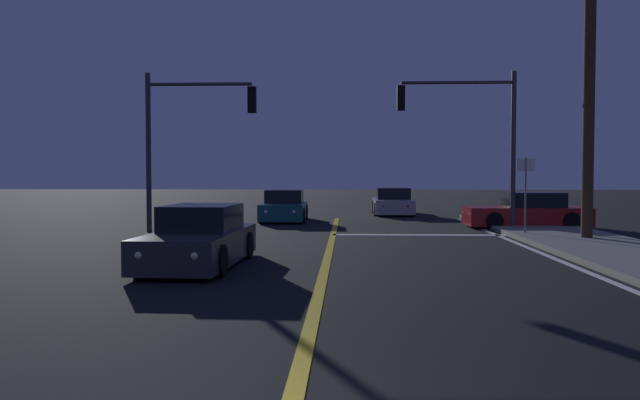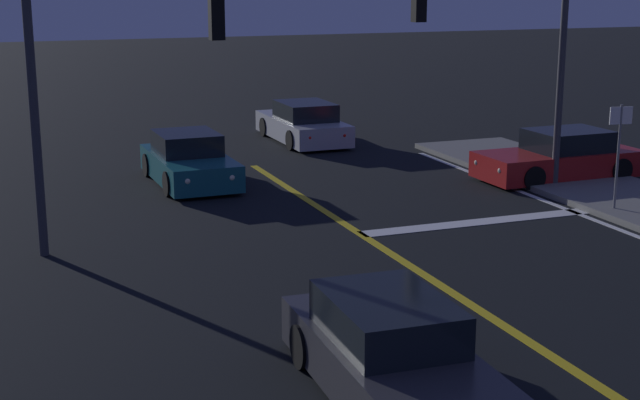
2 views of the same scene
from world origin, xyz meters
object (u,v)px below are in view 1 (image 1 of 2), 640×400
car_distant_tail_teal (284,207)px  street_sign_corner (526,184)px  utility_pole_right (590,51)px  car_lead_oncoming_charcoal (200,240)px  car_side_waiting_silver (393,203)px  traffic_signal_near_right (471,124)px  traffic_signal_far_left (188,126)px  car_parked_curb_red (528,212)px

car_distant_tail_teal → street_sign_corner: size_ratio=1.62×
car_distant_tail_teal → utility_pole_right: size_ratio=0.38×
car_lead_oncoming_charcoal → utility_pole_right: utility_pole_right is taller
street_sign_corner → car_side_waiting_silver: bearing=106.4°
traffic_signal_near_right → street_sign_corner: 3.73m
car_distant_tail_teal → traffic_signal_far_left: traffic_signal_far_left is taller
utility_pole_right → street_sign_corner: 4.43m
car_lead_oncoming_charcoal → car_side_waiting_silver: (5.51, 18.61, 0.00)m
car_side_waiting_silver → traffic_signal_near_right: bearing=-75.9°
traffic_signal_near_right → car_parked_curb_red: bearing=-159.0°
car_lead_oncoming_charcoal → car_side_waiting_silver: bearing=-104.4°
car_lead_oncoming_charcoal → car_distant_tail_teal: bearing=-90.0°
traffic_signal_near_right → traffic_signal_far_left: traffic_signal_near_right is taller
car_parked_curb_red → traffic_signal_near_right: bearing=110.0°
car_distant_tail_teal → traffic_signal_far_left: size_ratio=0.75×
car_side_waiting_silver → street_sign_corner: (3.44, -11.67, 1.14)m
traffic_signal_near_right → traffic_signal_far_left: 10.11m
car_lead_oncoming_charcoal → traffic_signal_near_right: traffic_signal_near_right is taller
car_parked_curb_red → car_side_waiting_silver: 9.17m
car_lead_oncoming_charcoal → traffic_signal_near_right: size_ratio=0.81×
traffic_signal_near_right → street_sign_corner: (1.24, -2.80, -2.13)m
car_lead_oncoming_charcoal → traffic_signal_far_left: traffic_signal_far_left is taller
traffic_signal_far_left → car_lead_oncoming_charcoal: bearing=-74.6°
traffic_signal_near_right → traffic_signal_far_left: (-10.02, -1.40, -0.15)m
street_sign_corner → traffic_signal_near_right: bearing=114.0°
car_distant_tail_teal → car_parked_curb_red: bearing=160.8°
traffic_signal_near_right → traffic_signal_far_left: bearing=8.0°
car_parked_curb_red → car_side_waiting_silver: (-4.53, 7.98, 0.00)m
street_sign_corner → car_lead_oncoming_charcoal: bearing=-142.3°
street_sign_corner → utility_pole_right: bearing=-47.5°
car_side_waiting_silver → traffic_signal_near_right: 9.71m
car_parked_curb_red → car_lead_oncoming_charcoal: same height
car_parked_curb_red → car_distant_tail_teal: size_ratio=1.09×
car_lead_oncoming_charcoal → utility_pole_right: (10.36, 5.41, 5.05)m
car_distant_tail_teal → utility_pole_right: utility_pole_right is taller
traffic_signal_far_left → utility_pole_right: (12.66, -2.93, 1.93)m
car_lead_oncoming_charcoal → street_sign_corner: bearing=-140.1°
car_distant_tail_teal → utility_pole_right: bearing=138.7°
car_side_waiting_silver → car_distant_tail_teal: (-5.00, -4.83, -0.00)m
car_side_waiting_silver → car_distant_tail_teal: 6.95m
car_parked_curb_red → traffic_signal_near_right: 4.12m
car_distant_tail_teal → traffic_signal_near_right: bearing=149.8°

